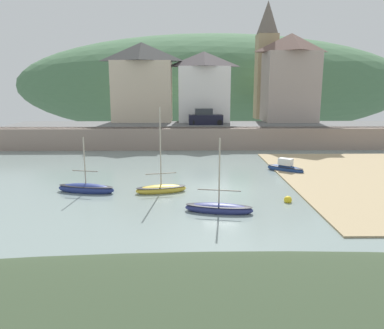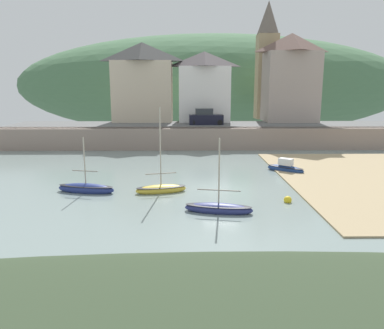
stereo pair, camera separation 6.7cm
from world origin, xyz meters
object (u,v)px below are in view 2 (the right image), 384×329
waterfront_building_left (143,82)px  mooring_buoy (288,200)px  fishing_boat_green (285,168)px  church_with_spire (267,59)px  waterfront_building_right (290,77)px  sailboat_far_left (161,189)px  sailboat_nearest_shore (219,208)px  parked_car_near_slipway (206,118)px  rowboat_small_beached (86,188)px  waterfront_building_centre (204,86)px

waterfront_building_left → mooring_buoy: (12.03, -28.51, -7.41)m
fishing_boat_green → church_with_spire: bearing=123.0°
waterfront_building_right → sailboat_far_left: waterfront_building_right is taller
waterfront_building_right → sailboat_nearest_shore: 33.49m
waterfront_building_right → sailboat_nearest_shore: size_ratio=2.56×
church_with_spire → parked_car_near_slipway: bearing=-136.5°
rowboat_small_beached → parked_car_near_slipway: 23.61m
sailboat_nearest_shore → parked_car_near_slipway: 26.02m
waterfront_building_right → waterfront_building_centre: bearing=180.0°
rowboat_small_beached → mooring_buoy: rowboat_small_beached is taller
parked_car_near_slipway → fishing_boat_green: bearing=-71.0°
waterfront_building_centre → sailboat_nearest_shore: size_ratio=2.04×
waterfront_building_centre → parked_car_near_slipway: waterfront_building_centre is taller
waterfront_building_left → parked_car_near_slipway: waterfront_building_left is taller
fishing_boat_green → sailboat_nearest_shore: sailboat_nearest_shore is taller
waterfront_building_left → fishing_boat_green: bearing=-54.9°
waterfront_building_right → mooring_buoy: waterfront_building_right is taller
church_with_spire → waterfront_building_centre: bearing=-155.9°
waterfront_building_right → parked_car_near_slipway: size_ratio=2.71×
church_with_spire → parked_car_near_slipway: 14.41m
rowboat_small_beached → fishing_boat_green: size_ratio=1.34×
waterfront_building_right → mooring_buoy: bearing=-104.4°
fishing_boat_green → sailboat_far_left: sailboat_far_left is taller
waterfront_building_centre → sailboat_nearest_shore: (-0.45, -30.34, -6.74)m
church_with_spire → parked_car_near_slipway: size_ratio=3.86×
waterfront_building_left → fishing_boat_green: size_ratio=3.31×
waterfront_building_right → rowboat_small_beached: waterfront_building_right is taller
sailboat_far_left → mooring_buoy: bearing=-29.7°
sailboat_far_left → mooring_buoy: (7.98, -2.33, -0.11)m
waterfront_building_centre → parked_car_near_slipway: 5.87m
waterfront_building_left → fishing_boat_green: 25.48m
waterfront_building_centre → fishing_boat_green: size_ratio=2.94×
sailboat_nearest_shore → mooring_buoy: bearing=33.3°
waterfront_building_centre → church_with_spire: size_ratio=0.56×
waterfront_building_right → sailboat_far_left: (-15.31, -26.18, -7.87)m
waterfront_building_left → church_with_spire: (17.00, 4.00, 3.10)m
sailboat_nearest_shore → parked_car_near_slipway: (0.45, 25.84, 2.96)m
church_with_spire → fishing_boat_green: (-2.95, -23.99, -10.34)m
church_with_spire → fishing_boat_green: bearing=-97.0°
waterfront_building_left → parked_car_near_slipway: size_ratio=2.43×
church_with_spire → sailboat_far_left: 34.44m
church_with_spire → parked_car_near_slipway: church_with_spire is taller
waterfront_building_left → waterfront_building_right: 19.37m
waterfront_building_right → fishing_boat_green: bearing=-104.9°
church_with_spire → rowboat_small_beached: (-18.01, -30.09, -10.39)m
waterfront_building_left → church_with_spire: size_ratio=0.63×
rowboat_small_beached → church_with_spire: bearing=70.9°
church_with_spire → waterfront_building_right: bearing=-59.5°
parked_car_near_slipway → mooring_buoy: parked_car_near_slipway is taller
waterfront_building_centre → mooring_buoy: 29.59m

